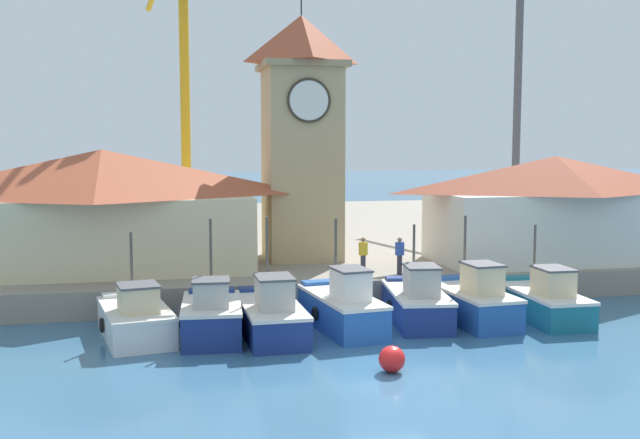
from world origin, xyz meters
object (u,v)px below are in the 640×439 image
Objects in this scene: fishing_boat_left_inner at (271,314)px; fishing_boat_right_inner at (542,300)px; dock_worker_along_quay at (363,255)px; fishing_boat_left_outer at (212,316)px; clock_tower at (302,132)px; port_crane_near at (184,121)px; warehouse_left at (103,208)px; fishing_boat_center at (417,302)px; fishing_boat_far_left at (136,318)px; port_crane_far at (514,103)px; fishing_boat_mid_left at (342,307)px; fishing_boat_mid_right at (472,301)px; mooring_buoy at (392,359)px; warehouse_right at (555,207)px; dock_worker_near_tower at (400,255)px.

fishing_boat_left_inner is 10.66m from fishing_boat_right_inner.
fishing_boat_left_outer is at bearing -144.09° from dock_worker_along_quay.
clock_tower is 10.13m from port_crane_near.
fishing_boat_left_outer is 10.13m from warehouse_left.
fishing_boat_center reaches higher than fishing_boat_right_inner.
fishing_boat_center is (10.36, 0.16, 0.08)m from fishing_boat_far_left.
fishing_boat_left_inner is at bearing -130.85° from port_crane_far.
fishing_boat_mid_left is (2.68, 0.33, 0.05)m from fishing_boat_left_inner.
fishing_boat_center is at bearing 170.10° from fishing_boat_mid_right.
fishing_boat_far_left is 0.23× the size of port_crane_far.
dock_worker_along_quay reaches higher than mooring_buoy.
clock_tower is 23.67m from port_crane_far.
warehouse_right reaches higher than dock_worker_near_tower.
warehouse_right is 16.93m from mooring_buoy.
clock_tower is 16.68× the size of mooring_buoy.
fishing_boat_center is 0.39× the size of warehouse_left.
fishing_boat_left_outer reaches higher than dock_worker_near_tower.
fishing_boat_left_inner is at bearing -143.32° from dock_worker_near_tower.
fishing_boat_left_inner is at bearing -8.04° from fishing_boat_far_left.
fishing_boat_right_inner is (12.72, 0.32, -0.07)m from fishing_boat_left_outer.
port_crane_near is at bearing 97.15° from fishing_boat_left_inner.
mooring_buoy is at bearing -132.08° from fishing_boat_mid_right.
port_crane_far reaches higher than fishing_boat_center.
clock_tower is 7.46m from dock_worker_along_quay.
port_crane_near is 0.87× the size of port_crane_far.
mooring_buoy is at bearing -90.31° from clock_tower.
warehouse_right is 10.26m from dock_worker_along_quay.
fishing_boat_left_outer is at bearing -151.07° from dock_worker_near_tower.
clock_tower is (-4.79, 9.49, 6.46)m from fishing_boat_mid_right.
mooring_buoy is at bearing -135.15° from warehouse_right.
port_crane_far reaches higher than warehouse_right.
fishing_boat_mid_right is at bearing -60.80° from port_crane_near.
warehouse_left reaches higher than warehouse_right.
fishing_boat_left_inner is (2.07, -0.06, -0.03)m from fishing_boat_left_outer.
fishing_boat_mid_right is at bearing 2.32° from fishing_boat_left_outer.
mooring_buoy is 0.49× the size of dock_worker_near_tower.
fishing_boat_mid_right reaches higher than fishing_boat_center.
fishing_boat_mid_right is 16.58m from warehouse_left.
warehouse_left is at bearing 136.62° from fishing_boat_mid_left.
mooring_buoy is (-11.77, -11.71, -3.31)m from warehouse_right.
fishing_boat_right_inner is at bearing 2.06° from fishing_boat_left_inner.
mooring_buoy is (2.91, -4.93, -0.37)m from fishing_boat_left_inner.
port_crane_far reaches higher than fishing_boat_mid_right.
fishing_boat_far_left is 0.37× the size of clock_tower.
mooring_buoy is (-18.44, -29.63, -9.24)m from port_crane_far.
fishing_boat_mid_left is (4.75, 0.27, 0.03)m from fishing_boat_left_outer.
warehouse_right is (20.92, -1.99, -0.16)m from warehouse_left.
port_crane_far is 13.06× the size of dock_worker_near_tower.
warehouse_left reaches higher than fishing_boat_mid_left.
port_crane_far reaches higher than dock_worker_along_quay.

